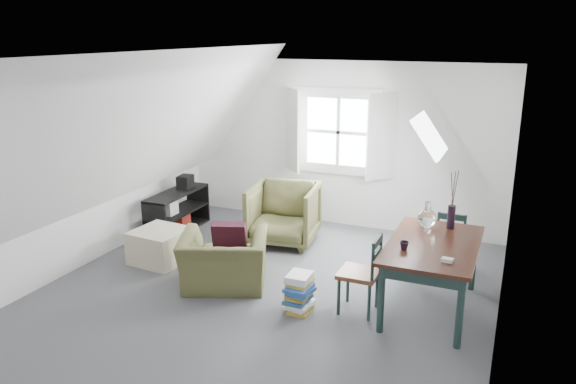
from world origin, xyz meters
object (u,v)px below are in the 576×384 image
at_px(dining_chair_far, 451,241).
at_px(media_shelf, 176,214).
at_px(armchair_far, 284,242).
at_px(ottoman, 161,246).
at_px(dining_table, 433,252).
at_px(magazine_stack, 299,293).
at_px(armchair_near, 225,286).
at_px(dining_chair_near, 362,273).

relative_size(dining_chair_far, media_shelf, 0.69).
height_order(armchair_far, ottoman, ottoman).
xyz_separation_m(dining_table, dining_chair_far, (0.07, 1.06, -0.24)).
distance_m(ottoman, dining_table, 3.48).
xyz_separation_m(media_shelf, magazine_stack, (2.63, -1.61, -0.06)).
xyz_separation_m(armchair_far, dining_chair_far, (2.32, -0.17, 0.43)).
xyz_separation_m(ottoman, media_shelf, (-0.45, 1.04, 0.06)).
height_order(armchair_near, ottoman, ottoman).
height_order(dining_chair_far, magazine_stack, dining_chair_far).
height_order(dining_table, media_shelf, dining_table).
height_order(armchair_near, armchair_far, armchair_far).
bearing_deg(dining_table, armchair_far, 153.62).
distance_m(dining_chair_near, media_shelf, 3.52).
bearing_deg(dining_table, dining_chair_far, 88.40).
distance_m(ottoman, media_shelf, 1.14).
bearing_deg(dining_table, ottoman, -177.29).
bearing_deg(armchair_far, ottoman, -141.82).
relative_size(armchair_near, dining_table, 0.65).
bearing_deg(armchair_far, armchair_near, -100.52).
height_order(media_shelf, magazine_stack, media_shelf).
xyz_separation_m(dining_table, magazine_stack, (-1.28, -0.59, -0.45)).
distance_m(dining_table, magazine_stack, 1.48).
bearing_deg(dining_table, armchair_near, -168.73).
bearing_deg(magazine_stack, dining_chair_far, 50.65).
xyz_separation_m(armchair_near, dining_chair_far, (2.39, 1.43, 0.43)).
distance_m(dining_chair_far, dining_chair_near, 1.59).
xyz_separation_m(armchair_far, dining_chair_near, (1.58, -1.57, 0.45)).
bearing_deg(armchair_near, media_shelf, -63.04).
bearing_deg(dining_chair_near, dining_table, 137.69).
bearing_deg(armchair_far, media_shelf, 179.33).
xyz_separation_m(armchair_far, ottoman, (-1.21, -1.25, 0.21)).
bearing_deg(dining_table, magazine_stack, -153.04).
height_order(armchair_far, dining_chair_far, dining_chair_far).
bearing_deg(dining_chair_far, ottoman, 25.36).
xyz_separation_m(armchair_near, magazine_stack, (1.04, -0.22, 0.21)).
bearing_deg(dining_table, dining_chair_near, -150.82).
relative_size(ottoman, magazine_stack, 1.54).
height_order(ottoman, dining_chair_near, dining_chair_near).
xyz_separation_m(ottoman, dining_table, (3.45, 0.02, 0.45)).
relative_size(armchair_near, dining_chair_far, 1.20).
height_order(armchair_far, media_shelf, media_shelf).
bearing_deg(magazine_stack, armchair_far, 117.97).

